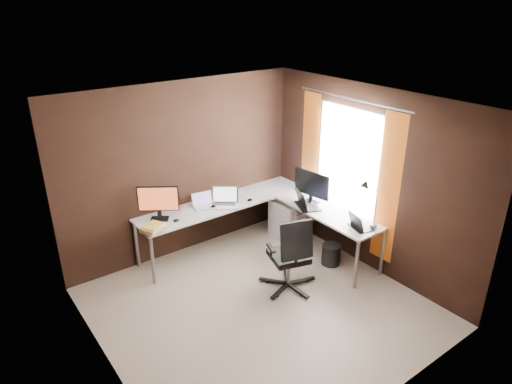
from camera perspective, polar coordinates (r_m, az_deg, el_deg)
room at (r=5.32m, az=3.02°, el=-1.53°), size 3.60×3.60×2.50m
desk at (r=6.55m, az=0.89°, el=-2.25°), size 2.65×2.25×0.73m
drawer_pedestal at (r=7.13m, az=4.08°, el=-3.44°), size 0.42×0.50×0.60m
monitor_left at (r=6.20m, az=-12.11°, el=-1.10°), size 0.46×0.33×0.47m
monitor_right at (r=6.58m, az=6.98°, el=0.82°), size 0.18×0.59×0.49m
laptop_white at (r=6.55m, az=-6.60°, el=-1.46°), size 0.33×0.26×0.20m
laptop_silver at (r=6.58m, az=-3.92°, el=-1.13°), size 0.47×0.45×0.25m
laptop_black_big at (r=6.53m, az=6.20°, el=-1.41°), size 0.42×0.48×0.26m
laptop_black_small at (r=6.08m, az=12.73°, el=-4.02°), size 0.29×0.35×0.21m
book_stack at (r=6.00m, az=-12.71°, el=-4.43°), size 0.33×0.31×0.09m
mouse_left at (r=6.19m, az=-9.94°, el=-3.53°), size 0.11×0.09×0.04m
mouse_corner at (r=6.69m, az=-0.78°, el=-0.99°), size 0.10×0.07×0.04m
desk_lamp at (r=5.94m, az=13.94°, el=-0.89°), size 0.20×0.24×0.65m
office_chair at (r=5.94m, az=4.21°, el=-9.42°), size 0.58×0.61×1.04m
wastebasket at (r=6.58m, az=9.35°, el=-7.71°), size 0.29×0.29×0.30m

